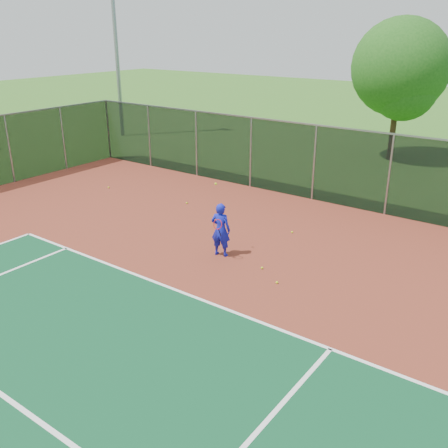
% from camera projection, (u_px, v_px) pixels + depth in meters
% --- Properties ---
extents(ground, '(120.00, 120.00, 0.00)m').
position_uv_depth(ground, '(168.00, 389.00, 9.60)').
color(ground, '#2E631C').
rests_on(ground, ground).
extents(court_apron, '(30.00, 20.00, 0.02)m').
position_uv_depth(court_apron, '(228.00, 340.00, 11.10)').
color(court_apron, maroon).
rests_on(court_apron, ground).
extents(fence_back, '(30.00, 0.06, 3.03)m').
position_uv_depth(fence_back, '(389.00, 174.00, 18.05)').
color(fence_back, black).
rests_on(fence_back, court_apron).
extents(tennis_player, '(0.68, 0.68, 2.23)m').
position_uv_depth(tennis_player, '(221.00, 230.00, 14.94)').
color(tennis_player, '#1219B1').
rests_on(tennis_player, court_apron).
extents(practice_ball_0, '(0.07, 0.07, 0.07)m').
position_uv_depth(practice_ball_0, '(109.00, 187.00, 21.63)').
color(practice_ball_0, '#C6E11A').
rests_on(practice_ball_0, court_apron).
extents(practice_ball_2, '(0.07, 0.07, 0.07)m').
position_uv_depth(practice_ball_2, '(292.00, 232.00, 16.87)').
color(practice_ball_2, '#C6E11A').
rests_on(practice_ball_2, court_apron).
extents(practice_ball_3, '(0.07, 0.07, 0.07)m').
position_uv_depth(practice_ball_3, '(187.00, 203.00, 19.70)').
color(practice_ball_3, '#C6E11A').
rests_on(practice_ball_3, court_apron).
extents(practice_ball_4, '(0.07, 0.07, 0.07)m').
position_uv_depth(practice_ball_4, '(277.00, 282.00, 13.52)').
color(practice_ball_4, '#C6E11A').
rests_on(practice_ball_4, court_apron).
extents(practice_ball_7, '(0.07, 0.07, 0.07)m').
position_uv_depth(practice_ball_7, '(262.00, 268.00, 14.34)').
color(practice_ball_7, '#C6E11A').
rests_on(practice_ball_7, court_apron).
extents(floodlight_nw, '(0.90, 0.40, 12.93)m').
position_uv_depth(floodlight_nw, '(114.00, 15.00, 29.85)').
color(floodlight_nw, gray).
rests_on(floodlight_nw, ground).
extents(tree_back_left, '(4.85, 4.85, 7.12)m').
position_uv_depth(tree_back_left, '(402.00, 72.00, 24.78)').
color(tree_back_left, '#331E12').
rests_on(tree_back_left, ground).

